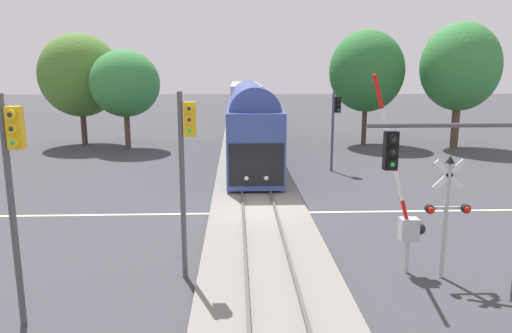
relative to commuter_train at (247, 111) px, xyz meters
The scene contains 14 objects.
ground_plane 21.49m from the commuter_train, 90.01° to the right, with size 220.00×220.00×0.00m, color #3D3D42.
road_centre_stripe 21.49m from the commuter_train, 90.01° to the right, with size 44.00×0.20×0.01m.
railway_track 21.48m from the commuter_train, 90.01° to the right, with size 4.40×80.00×0.32m.
commuter_train is the anchor object (origin of this frame).
crossing_gate_near 28.25m from the commuter_train, 81.29° to the right, with size 1.91×0.40×6.23m.
crossing_signal_mast 28.84m from the commuter_train, 79.31° to the right, with size 1.36×0.44×3.85m.
traffic_signal_median 28.11m from the commuter_train, 95.07° to the right, with size 0.53×0.38×5.73m.
traffic_signal_near_left 31.29m from the commuter_train, 101.59° to the right, with size 0.53×0.38×5.81m.
traffic_signal_near_right 30.47m from the commuter_train, 79.75° to the right, with size 4.80×0.38×5.19m.
traffic_signal_far_side 13.42m from the commuter_train, 67.03° to the right, with size 0.53×0.38×5.03m.
oak_behind_train 10.62m from the commuter_train, 163.57° to the right, with size 5.55×5.55×7.98m.
oak_far_right 10.74m from the commuter_train, ahead, with size 6.29×6.29×9.69m.
maple_right_background 17.91m from the commuter_train, 11.14° to the right, with size 6.28×6.28×10.18m.
pine_left_background 14.51m from the commuter_train, behind, with size 6.76×6.76×9.41m.
Camera 1 is at (-0.97, -20.52, 6.32)m, focal length 33.23 mm.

